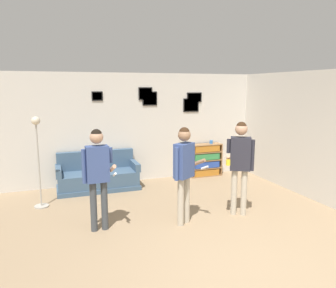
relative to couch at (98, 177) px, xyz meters
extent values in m
plane|color=#937A5B|center=(1.32, -4.34, -0.29)|extent=(20.00, 20.00, 0.00)
cube|color=beige|center=(1.32, 0.42, 1.06)|extent=(8.12, 0.06, 2.70)
cube|color=black|center=(2.51, 0.38, 1.60)|extent=(0.43, 0.02, 0.35)
cube|color=gray|center=(2.51, 0.37, 1.60)|extent=(0.38, 0.01, 0.30)
cube|color=black|center=(2.60, 0.38, 1.80)|extent=(0.41, 0.02, 0.25)
cube|color=gray|center=(2.60, 0.37, 1.80)|extent=(0.37, 0.01, 0.21)
cube|color=black|center=(0.10, 0.38, 1.86)|extent=(0.25, 0.02, 0.22)
cube|color=#B2B2BC|center=(0.10, 0.37, 1.86)|extent=(0.21, 0.01, 0.17)
cube|color=black|center=(1.28, 0.38, 1.91)|extent=(0.35, 0.02, 0.31)
cube|color=gray|center=(1.28, 0.37, 1.91)|extent=(0.30, 0.01, 0.27)
cube|color=black|center=(1.39, 0.38, 1.79)|extent=(0.37, 0.02, 0.34)
cube|color=gray|center=(1.39, 0.37, 1.79)|extent=(0.33, 0.01, 0.30)
cube|color=beige|center=(4.21, -1.97, 1.06)|extent=(0.06, 7.13, 2.70)
cube|color=#3D5670|center=(0.00, -0.05, -0.24)|extent=(1.86, 0.80, 0.10)
cube|color=#3D5670|center=(0.00, -0.05, -0.03)|extent=(1.80, 0.74, 0.32)
cube|color=#3D5670|center=(0.00, 0.28, 0.35)|extent=(1.80, 0.14, 0.44)
cube|color=#3D5670|center=(-0.87, -0.05, 0.22)|extent=(0.12, 0.74, 0.18)
cube|color=#3D5670|center=(0.87, -0.05, 0.22)|extent=(0.12, 0.74, 0.18)
cube|color=olive|center=(2.45, 0.20, 0.15)|extent=(0.02, 0.30, 0.87)
cube|color=olive|center=(3.29, 0.20, 0.15)|extent=(0.02, 0.30, 0.87)
cube|color=olive|center=(2.87, 0.34, 0.15)|extent=(0.87, 0.01, 0.87)
cube|color=olive|center=(2.87, 0.20, -0.27)|extent=(0.82, 0.30, 0.02)
cube|color=olive|center=(2.87, 0.20, 0.57)|extent=(0.82, 0.30, 0.02)
cube|color=olive|center=(2.87, 0.20, -0.07)|extent=(0.82, 0.30, 0.02)
cube|color=olive|center=(2.87, 0.20, 0.15)|extent=(0.82, 0.30, 0.02)
cube|color=olive|center=(2.87, 0.20, 0.36)|extent=(0.82, 0.30, 0.02)
cube|color=#B77023|center=(2.87, 0.19, -0.18)|extent=(0.71, 0.26, 0.16)
cube|color=#2847A3|center=(2.87, 0.19, 0.04)|extent=(0.71, 0.26, 0.16)
cube|color=#338447|center=(2.87, 0.19, 0.25)|extent=(0.71, 0.26, 0.16)
cube|color=#B77023|center=(2.87, 0.19, 0.47)|extent=(0.71, 0.26, 0.16)
cylinder|color=#ADA89E|center=(-1.23, -0.82, -0.27)|extent=(0.28, 0.28, 0.03)
cylinder|color=#ADA89E|center=(-1.23, -0.82, 0.56)|extent=(0.03, 0.03, 1.62)
sphere|color=beige|center=(-1.23, -0.82, 1.44)|extent=(0.17, 0.17, 0.17)
cylinder|color=#3D4247|center=(-0.37, -2.29, 0.13)|extent=(0.11, 0.11, 0.84)
cylinder|color=#3D4247|center=(-0.19, -2.28, 0.13)|extent=(0.11, 0.11, 0.84)
cube|color=#384C84|center=(-0.28, -2.28, 0.85)|extent=(0.37, 0.22, 0.59)
sphere|color=tan|center=(-0.28, -2.28, 1.29)|extent=(0.22, 0.22, 0.22)
sphere|color=black|center=(-0.28, -2.28, 1.32)|extent=(0.18, 0.18, 0.18)
cylinder|color=#384C84|center=(-0.07, -2.27, 0.98)|extent=(0.07, 0.07, 0.25)
cylinder|color=tan|center=(-0.06, -2.41, 0.79)|extent=(0.08, 0.31, 0.19)
cylinder|color=white|center=(-0.06, -2.55, 0.72)|extent=(0.04, 0.14, 0.09)
cylinder|color=#384C84|center=(-0.50, -2.29, 0.82)|extent=(0.07, 0.07, 0.56)
cylinder|color=#B7AD99|center=(1.06, -2.56, 0.13)|extent=(0.11, 0.11, 0.84)
cylinder|color=#B7AD99|center=(1.21, -2.46, 0.13)|extent=(0.11, 0.11, 0.84)
cube|color=#384C84|center=(1.14, -2.51, 0.85)|extent=(0.41, 0.36, 0.59)
sphere|color=#997051|center=(1.14, -2.51, 1.28)|extent=(0.22, 0.22, 0.22)
sphere|color=#382314|center=(1.14, -2.51, 1.32)|extent=(0.18, 0.18, 0.18)
cylinder|color=#384C84|center=(1.32, -2.39, 0.98)|extent=(0.07, 0.07, 0.25)
cylinder|color=#997051|center=(1.39, -2.51, 0.79)|extent=(0.22, 0.29, 0.19)
cylinder|color=white|center=(1.47, -2.63, 0.72)|extent=(0.10, 0.14, 0.09)
cylinder|color=#384C84|center=(0.96, -2.63, 0.82)|extent=(0.07, 0.07, 0.56)
cylinder|color=#B7AD99|center=(2.18, -2.43, 0.14)|extent=(0.11, 0.11, 0.86)
cylinder|color=#B7AD99|center=(2.34, -2.52, 0.14)|extent=(0.11, 0.11, 0.86)
cube|color=#282833|center=(2.26, -2.47, 0.88)|extent=(0.41, 0.35, 0.61)
sphere|color=tan|center=(2.26, -2.47, 1.33)|extent=(0.22, 0.22, 0.22)
sphere|color=#382314|center=(2.26, -2.47, 1.37)|extent=(0.19, 0.19, 0.19)
cylinder|color=#282833|center=(2.45, -2.58, 0.86)|extent=(0.07, 0.07, 0.57)
cylinder|color=#282833|center=(2.07, -2.36, 1.01)|extent=(0.07, 0.07, 0.26)
cylinder|color=tan|center=(2.00, -2.49, 0.82)|extent=(0.21, 0.30, 0.19)
cylinder|color=yellow|center=(1.93, -2.61, 0.77)|extent=(0.08, 0.08, 0.10)
cylinder|color=blue|center=(3.03, 0.20, 0.63)|extent=(0.08, 0.08, 0.09)
camera|label=1|loc=(-0.93, -7.52, 2.08)|focal=35.00mm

